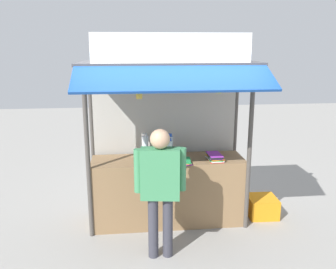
{
  "coord_description": "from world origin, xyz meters",
  "views": [
    {
      "loc": [
        -0.52,
        -4.77,
        2.49
      ],
      "look_at": [
        0.0,
        0.0,
        1.29
      ],
      "focal_mm": 38.75,
      "sensor_mm": 36.0,
      "label": 1
    }
  ],
  "objects": [
    {
      "name": "water_bottle_mid_left",
      "position": [
        0.04,
        0.16,
        1.09
      ],
      "size": [
        0.09,
        0.09,
        0.32
      ],
      "color": "silver",
      "rests_on": "stall_counter"
    },
    {
      "name": "plastic_crate",
      "position": [
        1.41,
        0.02,
        0.15
      ],
      "size": [
        0.43,
        0.43,
        0.29
      ],
      "primitive_type": "cube",
      "rotation": [
        0.0,
        0.0,
        -0.04
      ],
      "color": "orange",
      "rests_on": "ground"
    },
    {
      "name": "banana_bunch_inner_right",
      "position": [
        -0.39,
        -0.4,
        1.92
      ],
      "size": [
        0.11,
        0.11,
        0.3
      ],
      "color": "#332D23"
    },
    {
      "name": "magazine_stack_front_right",
      "position": [
        0.18,
        -0.2,
        0.96
      ],
      "size": [
        0.24,
        0.29,
        0.05
      ],
      "color": "black",
      "rests_on": "stall_counter"
    },
    {
      "name": "magazine_stack_left",
      "position": [
        0.63,
        -0.12,
        0.98
      ],
      "size": [
        0.21,
        0.33,
        0.08
      ],
      "color": "red",
      "rests_on": "stall_counter"
    },
    {
      "name": "ground_plane",
      "position": [
        0.0,
        0.0,
        0.0
      ],
      "size": [
        20.0,
        20.0,
        0.0
      ],
      "primitive_type": "plane",
      "color": "gray"
    },
    {
      "name": "water_bottle_far_right",
      "position": [
        -0.3,
        0.23,
        1.09
      ],
      "size": [
        0.09,
        0.09,
        0.32
      ],
      "color": "silver",
      "rests_on": "stall_counter"
    },
    {
      "name": "banana_bunch_leftmost",
      "position": [
        -0.82,
        -0.4,
        1.98
      ],
      "size": [
        0.09,
        0.08,
        0.23
      ],
      "color": "#332D23"
    },
    {
      "name": "water_bottle_rear_center",
      "position": [
        0.02,
        0.01,
        1.08
      ],
      "size": [
        0.08,
        0.08,
        0.3
      ],
      "color": "silver",
      "rests_on": "stall_counter"
    },
    {
      "name": "stall_counter",
      "position": [
        0.0,
        0.0,
        0.47
      ],
      "size": [
        2.12,
        0.6,
        0.94
      ],
      "primitive_type": "cube",
      "color": "olive",
      "rests_on": "ground"
    },
    {
      "name": "vendor_person",
      "position": [
        -0.19,
        -0.88,
        0.95
      ],
      "size": [
        0.6,
        0.25,
        1.58
      ],
      "rotation": [
        0.0,
        0.0,
        3.01
      ],
      "color": "#383842",
      "rests_on": "ground"
    },
    {
      "name": "banana_bunch_rightmost",
      "position": [
        0.59,
        -0.4,
        1.98
      ],
      "size": [
        0.11,
        0.11,
        0.25
      ],
      "color": "#332D23"
    },
    {
      "name": "stall_structure",
      "position": [
        0.0,
        0.07,
        1.57
      ],
      "size": [
        2.32,
        1.42,
        2.62
      ],
      "color": "#4C4742",
      "rests_on": "ground"
    }
  ]
}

